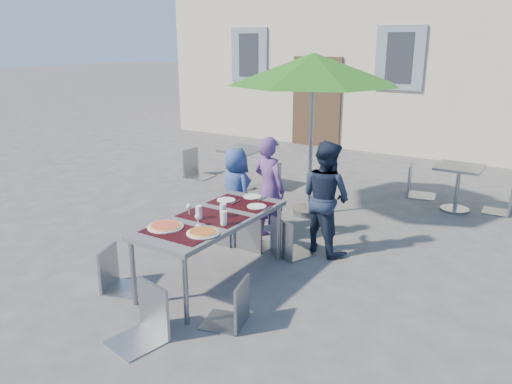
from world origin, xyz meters
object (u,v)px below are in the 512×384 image
Objects in this scene: dining_table at (212,221)px; chair_2 at (288,214)px; child_0 at (236,191)px; pizza_near_left at (165,226)px; child_1 at (269,188)px; pizza_near_right at (203,232)px; bg_chair_r_0 at (270,160)px; bg_chair_l_0 at (194,146)px; child_2 at (326,197)px; chair_0 at (220,199)px; chair_1 at (253,212)px; bg_chair_r_1 at (507,181)px; patio_umbrella at (313,70)px; cafe_table_1 at (458,181)px; chair_5 at (142,281)px; chair_3 at (114,244)px; bg_chair_l_1 at (418,161)px; chair_4 at (232,276)px; cafe_table_0 at (243,161)px.

chair_2 is (0.38, 1.02, -0.15)m from dining_table.
chair_2 is (1.01, -0.34, -0.05)m from child_0.
pizza_near_left is 0.26× the size of child_1.
bg_chair_r_0 is (-1.58, 3.90, -0.26)m from pizza_near_right.
bg_chair_l_0 is (-3.01, 3.36, -0.08)m from dining_table.
child_0 is 1.15× the size of bg_chair_l_0.
child_2 is 1.37m from chair_0.
chair_1 is (0.10, 1.49, -0.27)m from pizza_near_left.
bg_chair_r_0 is at bearing 116.71° from chair_1.
chair_1 is 0.97× the size of bg_chair_r_1.
dining_table is 0.74× the size of patio_umbrella.
bg_chair_r_1 is at bearing -115.02° from child_0.
cafe_table_1 is 0.71m from bg_chair_r_1.
chair_5 is (0.81, -2.60, -0.03)m from child_0.
dining_table is at bearing 98.08° from chair_5.
child_2 reaches higher than bg_chair_l_0.
chair_1 is at bearing -121.96° from cafe_table_1.
chair_5 is 4.94m from bg_chair_r_0.
pizza_near_left is 0.64m from chair_3.
chair_3 is 3.73m from patio_umbrella.
bg_chair_l_1 is (1.76, 5.14, 0.09)m from chair_3.
bg_chair_l_0 reaches higher than chair_0.
chair_5 is at bearing -93.74° from pizza_near_right.
chair_0 is 1.05× the size of chair_5.
bg_chair_r_0 reaches higher than chair_4.
pizza_near_left reaches higher than dining_table.
cafe_table_1 is 0.82× the size of bg_chair_r_1.
bg_chair_l_0 is (-3.69, 1.95, -0.09)m from child_2.
child_1 is (0.07, 1.93, -0.07)m from pizza_near_left.
patio_umbrella is 3.44m from bg_chair_r_1.
cafe_table_1 is (1.39, 2.94, -0.06)m from chair_2.
bg_chair_l_0 is at bearing 164.63° from patio_umbrella.
child_0 reaches higher than cafe_table_0.
child_1 is 1.87m from patio_umbrella.
bg_chair_r_0 is at bearing 3.15° from bg_chair_l_0.
chair_2 reaches higher than chair_1.
chair_0 reaches higher than chair_3.
bg_chair_l_0 is (-2.42, 2.43, 0.02)m from chair_0.
bg_chair_r_1 is at bearing 60.22° from dining_table.
pizza_near_left is 5.42m from bg_chair_r_1.
chair_4 is at bearing -57.21° from cafe_table_0.
child_1 is 0.49m from chair_1.
bg_chair_l_0 is (-2.90, 0.80, -1.55)m from patio_umbrella.
chair_3 is at bearing -160.50° from pizza_near_left.
pizza_near_right is 0.32× the size of chair_0.
cafe_table_1 is at bearing 9.10° from bg_chair_r_0.
chair_1 is 0.89× the size of chair_5.
chair_0 is at bearing -62.71° from cafe_table_0.
bg_chair_l_1 is (-0.76, 0.47, 0.12)m from cafe_table_1.
child_1 is 1.33× the size of bg_chair_l_0.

